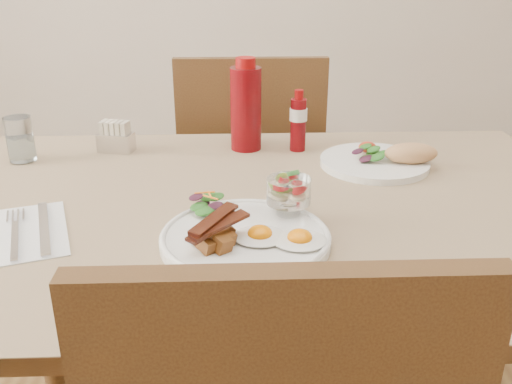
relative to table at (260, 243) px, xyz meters
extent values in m
cylinder|color=brown|center=(-0.59, 0.36, -0.31)|extent=(0.06, 0.06, 0.71)
cylinder|color=brown|center=(0.59, 0.36, -0.31)|extent=(0.06, 0.06, 0.71)
cube|color=brown|center=(0.00, 0.00, 0.07)|extent=(1.30, 0.85, 0.04)
cube|color=#977D5D|center=(0.00, 0.00, 0.09)|extent=(1.33, 0.88, 0.00)
cylinder|color=brown|center=(-0.18, 0.57, -0.44)|extent=(0.04, 0.04, 0.45)
cylinder|color=brown|center=(0.18, 0.57, -0.44)|extent=(0.04, 0.04, 0.45)
cylinder|color=brown|center=(-0.18, 0.93, -0.44)|extent=(0.04, 0.04, 0.45)
cylinder|color=brown|center=(0.18, 0.93, -0.44)|extent=(0.04, 0.04, 0.45)
cube|color=brown|center=(0.00, 0.75, -0.20)|extent=(0.42, 0.42, 0.03)
cube|color=brown|center=(0.00, 0.55, 0.04)|extent=(0.42, 0.03, 0.46)
cylinder|color=white|center=(-0.03, -0.17, 0.10)|extent=(0.28, 0.28, 0.02)
ellipsoid|color=white|center=(0.05, -0.20, 0.11)|extent=(0.11, 0.10, 0.01)
ellipsoid|color=orange|center=(0.05, -0.20, 0.11)|extent=(0.04, 0.04, 0.02)
ellipsoid|color=white|center=(-0.01, -0.18, 0.11)|extent=(0.11, 0.10, 0.01)
ellipsoid|color=orange|center=(-0.01, -0.18, 0.11)|extent=(0.04, 0.04, 0.02)
cube|color=brown|center=(-0.09, -0.20, 0.12)|extent=(0.03, 0.03, 0.02)
cube|color=brown|center=(-0.06, -0.20, 0.12)|extent=(0.03, 0.03, 0.02)
cube|color=brown|center=(-0.09, -0.22, 0.11)|extent=(0.03, 0.03, 0.02)
cube|color=brown|center=(-0.06, -0.18, 0.12)|extent=(0.03, 0.03, 0.02)
cube|color=brown|center=(-0.07, -0.22, 0.12)|extent=(0.03, 0.03, 0.02)
cube|color=brown|center=(-0.10, -0.20, 0.11)|extent=(0.03, 0.03, 0.02)
cube|color=brown|center=(-0.07, -0.20, 0.13)|extent=(0.03, 0.03, 0.02)
cube|color=brown|center=(-0.08, -0.21, 0.13)|extent=(0.03, 0.03, 0.02)
cube|color=#521F0D|center=(-0.08, -0.20, 0.14)|extent=(0.09, 0.09, 0.01)
cube|color=#521F0D|center=(-0.07, -0.20, 0.14)|extent=(0.10, 0.09, 0.01)
cube|color=#521F0D|center=(-0.08, -0.19, 0.15)|extent=(0.08, 0.10, 0.01)
ellipsoid|color=#174813|center=(-0.10, -0.08, 0.11)|extent=(0.05, 0.04, 0.01)
ellipsoid|color=#174813|center=(-0.08, -0.08, 0.11)|extent=(0.04, 0.04, 0.01)
ellipsoid|color=#310F20|center=(-0.11, -0.06, 0.11)|extent=(0.04, 0.03, 0.01)
ellipsoid|color=#174813|center=(-0.10, -0.10, 0.12)|extent=(0.04, 0.04, 0.01)
ellipsoid|color=#174813|center=(-0.11, -0.09, 0.12)|extent=(0.04, 0.03, 0.01)
ellipsoid|color=#310F20|center=(-0.08, -0.09, 0.12)|extent=(0.03, 0.03, 0.01)
ellipsoid|color=#174813|center=(-0.09, -0.06, 0.13)|extent=(0.04, 0.04, 0.01)
ellipsoid|color=#174813|center=(-0.08, -0.07, 0.13)|extent=(0.04, 0.03, 0.01)
ellipsoid|color=#310F20|center=(-0.12, -0.07, 0.13)|extent=(0.03, 0.03, 0.01)
cylinder|color=orange|center=(-0.09, -0.08, 0.14)|extent=(0.01, 0.04, 0.01)
cylinder|color=orange|center=(-0.10, -0.07, 0.14)|extent=(0.04, 0.01, 0.01)
cylinder|color=orange|center=(-0.09, -0.09, 0.14)|extent=(0.03, 0.03, 0.01)
cylinder|color=white|center=(0.05, -0.09, 0.11)|extent=(0.04, 0.04, 0.01)
cylinder|color=white|center=(0.05, -0.09, 0.12)|extent=(0.02, 0.02, 0.01)
cylinder|color=white|center=(0.05, -0.09, 0.15)|extent=(0.08, 0.08, 0.04)
cylinder|color=#FCE9B2|center=(0.04, -0.08, 0.14)|extent=(0.02, 0.02, 0.01)
cylinder|color=#FCE9B2|center=(0.06, -0.10, 0.14)|extent=(0.02, 0.02, 0.01)
cylinder|color=#FCE9B2|center=(0.05, -0.08, 0.15)|extent=(0.02, 0.02, 0.01)
cylinder|color=#9FC43C|center=(0.04, -0.08, 0.16)|extent=(0.03, 0.03, 0.01)
cone|color=red|center=(0.06, -0.10, 0.16)|extent=(0.02, 0.02, 0.02)
cone|color=red|center=(0.03, -0.09, 0.17)|extent=(0.02, 0.02, 0.02)
cone|color=red|center=(0.05, -0.08, 0.17)|extent=(0.02, 0.02, 0.02)
ellipsoid|color=#2F7028|center=(0.05, -0.09, 0.18)|extent=(0.02, 0.01, 0.00)
ellipsoid|color=#2F7028|center=(0.06, -0.09, 0.18)|extent=(0.02, 0.01, 0.00)
cylinder|color=white|center=(0.26, 0.19, 0.10)|extent=(0.24, 0.24, 0.01)
ellipsoid|color=#174813|center=(0.25, 0.19, 0.11)|extent=(0.04, 0.03, 0.01)
ellipsoid|color=#174813|center=(0.26, 0.21, 0.11)|extent=(0.04, 0.03, 0.01)
ellipsoid|color=#310F20|center=(0.24, 0.17, 0.11)|extent=(0.03, 0.03, 0.01)
ellipsoid|color=#174813|center=(0.26, 0.16, 0.12)|extent=(0.04, 0.03, 0.01)
ellipsoid|color=#174813|center=(0.28, 0.19, 0.12)|extent=(0.03, 0.03, 0.01)
ellipsoid|color=#310F20|center=(0.23, 0.20, 0.12)|extent=(0.03, 0.02, 0.01)
ellipsoid|color=#174813|center=(0.26, 0.20, 0.12)|extent=(0.03, 0.03, 0.01)
ellipsoid|color=#174813|center=(0.25, 0.21, 0.13)|extent=(0.03, 0.03, 0.01)
ellipsoid|color=#B42E16|center=(0.25, 0.23, 0.12)|extent=(0.04, 0.03, 0.02)
ellipsoid|color=tan|center=(0.34, 0.17, 0.13)|extent=(0.13, 0.08, 0.05)
cylinder|color=#5B0509|center=(-0.02, 0.32, 0.19)|extent=(0.10, 0.10, 0.20)
cylinder|color=#8E0809|center=(-0.02, 0.32, 0.30)|extent=(0.06, 0.06, 0.02)
cylinder|color=#5B0509|center=(0.10, 0.30, 0.15)|extent=(0.05, 0.05, 0.12)
cylinder|color=silver|center=(0.10, 0.30, 0.18)|extent=(0.05, 0.05, 0.03)
cylinder|color=#8E0809|center=(0.10, 0.30, 0.22)|extent=(0.03, 0.03, 0.02)
cube|color=silver|center=(-0.33, 0.31, 0.11)|extent=(0.09, 0.06, 0.04)
cube|color=tan|center=(-0.35, 0.32, 0.14)|extent=(0.02, 0.04, 0.05)
cube|color=tan|center=(-0.34, 0.31, 0.14)|extent=(0.02, 0.04, 0.05)
cube|color=tan|center=(-0.33, 0.31, 0.14)|extent=(0.02, 0.04, 0.05)
cube|color=tan|center=(-0.32, 0.31, 0.14)|extent=(0.02, 0.04, 0.05)
cube|color=tan|center=(-0.30, 0.30, 0.14)|extent=(0.02, 0.04, 0.05)
cylinder|color=white|center=(-0.53, 0.25, 0.14)|extent=(0.06, 0.06, 0.10)
cylinder|color=silver|center=(-0.53, 0.25, 0.12)|extent=(0.05, 0.05, 0.06)
cube|color=silver|center=(-0.40, -0.11, 0.09)|extent=(0.18, 0.25, 0.00)
cube|color=silver|center=(-0.38, -0.10, 0.09)|extent=(0.08, 0.20, 0.00)
cube|color=silver|center=(-0.41, -0.15, 0.09)|extent=(0.06, 0.14, 0.00)
cube|color=silver|center=(-0.45, -0.06, 0.09)|extent=(0.02, 0.05, 0.00)
cube|color=silver|center=(-0.45, -0.06, 0.09)|extent=(0.02, 0.05, 0.00)
cube|color=silver|center=(-0.44, -0.05, 0.09)|extent=(0.02, 0.05, 0.00)
cube|color=silver|center=(-0.43, -0.05, 0.09)|extent=(0.02, 0.05, 0.00)
camera|label=1|loc=(-0.05, -0.99, 0.53)|focal=40.00mm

